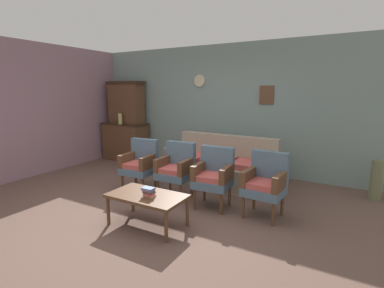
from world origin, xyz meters
name	(u,v)px	position (x,y,z in m)	size (l,w,h in m)	color
ground_plane	(152,211)	(0.00, 0.00, 0.00)	(7.68, 7.68, 0.00)	brown
wall_back_with_decor	(225,109)	(0.00, 2.63, 1.35)	(6.40, 0.09, 2.70)	gray
wall_left_side	(16,111)	(-3.23, 0.00, 1.35)	(0.06, 5.20, 2.70)	gray
side_cabinet	(126,141)	(-2.54, 2.25, 0.47)	(1.16, 0.55, 0.93)	brown
cabinet_upper_hutch	(126,102)	(-2.54, 2.33, 1.45)	(0.99, 0.38, 1.03)	brown
vase_on_cabinet	(120,119)	(-2.51, 2.06, 1.06)	(0.10, 0.10, 0.26)	tan
floral_couch	(220,167)	(0.35, 1.64, 0.33)	(2.03, 0.88, 0.90)	gray
armchair_by_doorway	(140,163)	(-0.73, 0.63, 0.50)	(0.55, 0.53, 0.90)	slate
armchair_near_couch_end	(176,167)	(-0.02, 0.69, 0.50)	(0.54, 0.51, 0.90)	slate
armchair_near_cabinet	(214,174)	(0.69, 0.63, 0.50)	(0.55, 0.53, 0.90)	slate
armchair_row_middle	(265,182)	(1.45, 0.67, 0.50)	(0.56, 0.53, 0.90)	slate
coffee_table	(147,198)	(0.21, -0.37, 0.38)	(1.00, 0.56, 0.42)	brown
book_stack_on_table	(149,192)	(0.28, -0.42, 0.49)	(0.16, 0.12, 0.12)	tan
floor_vase_by_wall	(376,180)	(2.85, 2.15, 0.32)	(0.18, 0.18, 0.65)	#666B47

